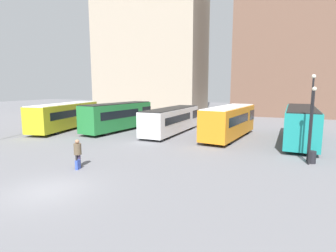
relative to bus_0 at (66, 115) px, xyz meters
name	(u,v)px	position (x,y,z in m)	size (l,w,h in m)	color
ground_plane	(48,191)	(13.03, -15.81, -1.74)	(160.00, 160.00, 0.00)	slate
building_block_left	(152,26)	(-2.10, 30.38, 16.89)	(23.00, 14.09, 37.26)	tan
building_block_right	(288,25)	(25.78, 30.38, 14.87)	(18.25, 15.17, 33.22)	brown
bus_0	(66,115)	(0.00, 0.00, 0.00)	(4.37, 11.70, 3.19)	gold
bus_1	(119,116)	(6.56, 1.43, 0.05)	(4.07, 10.41, 3.29)	#237A38
bus_2	(172,119)	(13.04, 2.23, -0.19)	(3.28, 11.07, 2.83)	silver
bus_3	(229,121)	(19.49, 1.64, 0.00)	(4.29, 10.39, 3.21)	orange
bus_4	(301,123)	(26.05, 2.04, 0.05)	(3.54, 12.39, 3.28)	#19847F
traveler	(78,151)	(11.79, -12.06, -0.65)	(0.53, 0.53, 1.82)	#382D4C
suitcase	(78,165)	(12.10, -12.47, -1.43)	(0.22, 0.37, 0.88)	#334CB2
lamp_post_1	(311,111)	(25.85, -5.27, 1.77)	(0.28, 0.28, 5.99)	black
lamp_post_2	(312,119)	(25.82, -6.10, 1.34)	(0.28, 0.28, 5.17)	black
trash_bin	(312,157)	(26.06, -5.66, -1.31)	(0.52, 0.52, 0.85)	black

